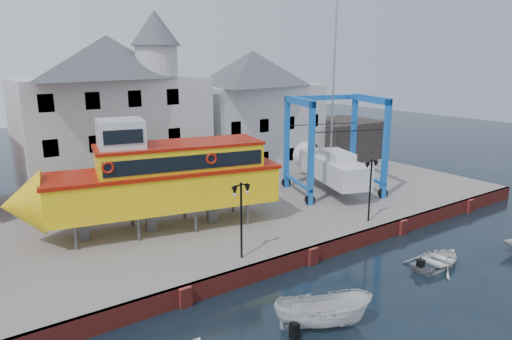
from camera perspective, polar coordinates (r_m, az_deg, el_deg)
ground at (r=26.79m, az=6.98°, el=-11.58°), size 140.00×140.00×0.00m
hardstanding at (r=34.94m, az=-5.12°, el=-4.53°), size 44.00×22.00×1.00m
quay_wall at (r=26.65m, az=6.86°, el=-10.53°), size 44.00×0.47×1.00m
building_white_main at (r=38.27m, az=-17.36°, el=6.99°), size 14.00×8.30×14.00m
building_white_right at (r=45.03m, az=-0.40°, el=7.57°), size 12.00×8.00×11.20m
shed_dark at (r=50.39m, az=10.34°, el=3.87°), size 8.00×7.00×4.00m
lamp_post_left at (r=23.86m, az=-1.87°, el=-3.92°), size 1.12×0.32×4.20m
lamp_post_right at (r=30.29m, az=14.18°, el=-0.53°), size 1.12×0.32×4.20m
tour_boat at (r=28.45m, az=-13.17°, el=-1.09°), size 16.55×7.06×7.01m
travel_lift at (r=37.36m, az=9.06°, el=1.22°), size 8.14×9.97×14.63m
motorboat_a at (r=21.28m, az=8.31°, el=-18.82°), size 4.58×3.54×1.68m
motorboat_b at (r=28.44m, az=21.70°, el=-10.96°), size 4.17×3.16×0.81m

